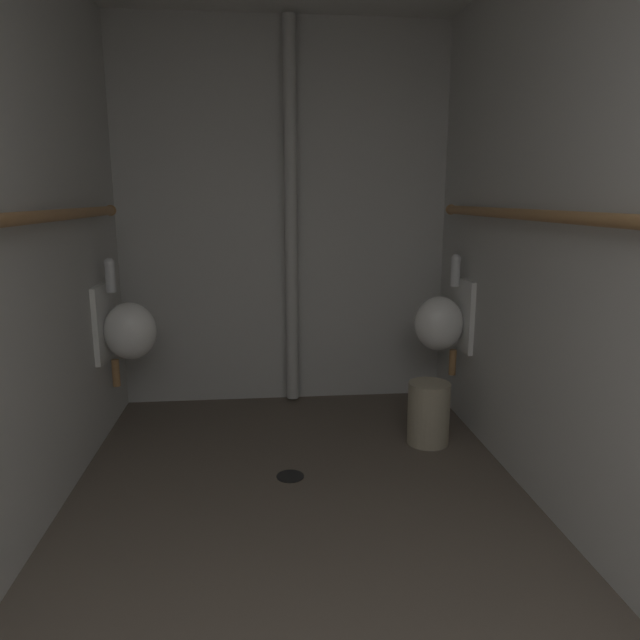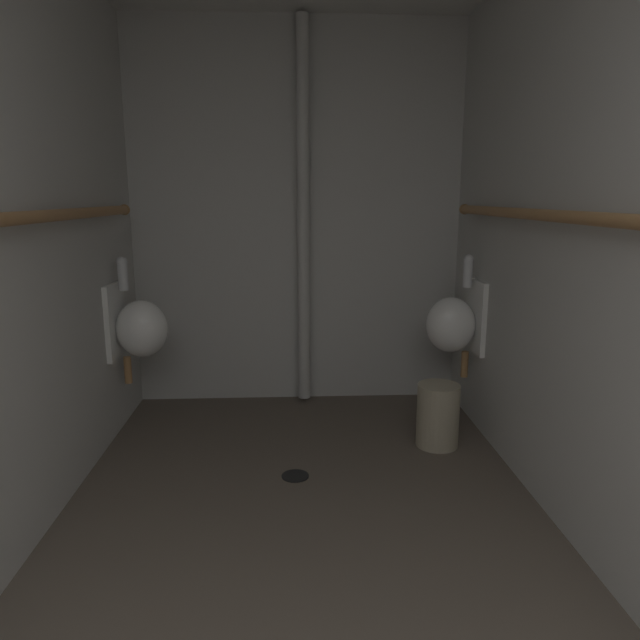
{
  "view_description": "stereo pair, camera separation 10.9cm",
  "coord_description": "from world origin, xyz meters",
  "views": [
    {
      "loc": [
        -0.15,
        0.34,
        1.39
      ],
      "look_at": [
        0.07,
        2.51,
        0.92
      ],
      "focal_mm": 32.44,
      "sensor_mm": 36.0,
      "label": 1
    },
    {
      "loc": [
        -0.04,
        0.34,
        1.39
      ],
      "look_at": [
        0.07,
        2.51,
        0.92
      ],
      "focal_mm": 32.44,
      "sensor_mm": 36.0,
      "label": 2
    }
  ],
  "objects": [
    {
      "name": "supply_pipe_right",
      "position": [
        1.03,
        2.13,
        1.31
      ],
      "size": [
        0.06,
        3.62,
        0.06
      ],
      "color": "#9E7042"
    },
    {
      "name": "floor_drain",
      "position": [
        -0.03,
        3.04,
        0.0
      ],
      "size": [
        0.14,
        0.14,
        0.01
      ],
      "primitive_type": "cylinder",
      "color": "black",
      "rests_on": "ground"
    },
    {
      "name": "standpipe_back_wall",
      "position": [
        0.04,
        4.15,
        1.25
      ],
      "size": [
        0.08,
        0.08,
        2.45
      ],
      "primitive_type": "cylinder",
      "color": "#B9B8B3",
      "rests_on": "ground"
    },
    {
      "name": "waste_bin",
      "position": [
        0.78,
        3.38,
        0.18
      ],
      "size": [
        0.24,
        0.24,
        0.36
      ],
      "primitive_type": "cylinder",
      "color": "#9E937A",
      "rests_on": "ground"
    },
    {
      "name": "urinal_right_mid",
      "position": [
        0.94,
        3.71,
        0.64
      ],
      "size": [
        0.32,
        0.3,
        0.76
      ],
      "color": "white"
    },
    {
      "name": "floor",
      "position": [
        0.0,
        2.11,
        -0.04
      ],
      "size": [
        2.3,
        4.35,
        0.08
      ],
      "primitive_type": "cube",
      "color": "brown",
      "rests_on": "ground"
    },
    {
      "name": "wall_back",
      "position": [
        0.0,
        4.26,
        1.25
      ],
      "size": [
        2.3,
        0.06,
        2.5
      ],
      "primitive_type": "cube",
      "color": "#B9B8B3",
      "rests_on": "ground"
    },
    {
      "name": "urinal_left_mid",
      "position": [
        -0.94,
        3.69,
        0.64
      ],
      "size": [
        0.32,
        0.3,
        0.76
      ],
      "color": "white"
    }
  ]
}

